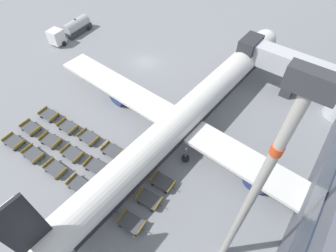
{
  "coord_description": "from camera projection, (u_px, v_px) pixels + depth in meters",
  "views": [
    {
      "loc": [
        26.02,
        -28.5,
        27.1
      ],
      "look_at": [
        13.21,
        -11.24,
        2.44
      ],
      "focal_mm": 28.0,
      "sensor_mm": 36.0,
      "label": 1
    }
  ],
  "objects": [
    {
      "name": "baggage_dolly_row_near_col_f",
      "position": [
        132.0,
        223.0,
        26.69
      ],
      "size": [
        3.31,
        1.97,
        0.92
      ],
      "color": "#424449",
      "rests_on": "ground_plane"
    },
    {
      "name": "jet_bridge",
      "position": [
        309.0,
        77.0,
        36.49
      ],
      "size": [
        18.08,
        4.22,
        6.7
      ],
      "color": "silver",
      "rests_on": "ground_plane"
    },
    {
      "name": "baggage_dolly_row_mid_b_col_f",
      "position": [
        163.0,
        182.0,
        29.76
      ],
      "size": [
        3.29,
        1.9,
        0.92
      ],
      "color": "#424449",
      "rests_on": "ground_plane"
    },
    {
      "name": "baggage_dolly_row_mid_a_col_a",
      "position": [
        31.0,
        128.0,
        35.1
      ],
      "size": [
        3.26,
        1.82,
        0.92
      ],
      "color": "#424449",
      "rests_on": "ground_plane"
    },
    {
      "name": "baggage_dolly_row_mid_b_col_b",
      "position": [
        68.0,
        127.0,
        35.24
      ],
      "size": [
        3.28,
        1.88,
        0.92
      ],
      "color": "#424449",
      "rests_on": "ground_plane"
    },
    {
      "name": "baggage_dolly_row_mid_b_col_d",
      "position": [
        113.0,
        151.0,
        32.6
      ],
      "size": [
        3.28,
        1.88,
        0.92
      ],
      "color": "#424449",
      "rests_on": "ground_plane"
    },
    {
      "name": "baggage_dolly_row_near_col_b",
      "position": [
        33.0,
        154.0,
        32.27
      ],
      "size": [
        3.25,
        1.81,
        0.92
      ],
      "color": "#424449",
      "rests_on": "ground_plane"
    },
    {
      "name": "apron_light_mast",
      "position": [
        254.0,
        193.0,
        16.08
      ],
      "size": [
        2.0,
        0.7,
        21.44
      ],
      "color": "#ADA89E",
      "rests_on": "ground_plane"
    },
    {
      "name": "baggage_dolly_row_near_col_a",
      "position": [
        14.0,
        142.0,
        33.56
      ],
      "size": [
        3.29,
        1.91,
        0.92
      ],
      "color": "#424449",
      "rests_on": "ground_plane"
    },
    {
      "name": "baggage_dolly_row_mid_a_col_e",
      "position": [
        121.0,
        184.0,
        29.56
      ],
      "size": [
        3.25,
        1.81,
        0.92
      ],
      "color": "#424449",
      "rests_on": "ground_plane"
    },
    {
      "name": "baggage_dolly_row_near_col_e",
      "position": [
        104.0,
        203.0,
        28.07
      ],
      "size": [
        3.28,
        1.89,
        0.92
      ],
      "color": "#424449",
      "rests_on": "ground_plane"
    },
    {
      "name": "baggage_dolly_row_mid_b_col_a",
      "position": [
        49.0,
        115.0,
        36.7
      ],
      "size": [
        3.3,
        1.92,
        0.92
      ],
      "color": "#424449",
      "rests_on": "ground_plane"
    },
    {
      "name": "baggage_dolly_row_near_col_d",
      "position": [
        79.0,
        185.0,
        29.52
      ],
      "size": [
        3.29,
        1.9,
        0.92
      ],
      "color": "#424449",
      "rests_on": "ground_plane"
    },
    {
      "name": "baggage_dolly_row_mid_a_col_d",
      "position": [
        96.0,
        166.0,
        31.14
      ],
      "size": [
        3.32,
        2.0,
        0.92
      ],
      "color": "#424449",
      "rests_on": "ground_plane"
    },
    {
      "name": "baggage_dolly_row_mid_a_col_f",
      "position": [
        149.0,
        199.0,
        28.38
      ],
      "size": [
        3.31,
        1.96,
        0.92
      ],
      "color": "#424449",
      "rests_on": "ground_plane"
    },
    {
      "name": "ground_plane",
      "position": [
        146.0,
        62.0,
        45.66
      ],
      "size": [
        500.0,
        500.0,
        0.0
      ],
      "primitive_type": "plane",
      "color": "gray"
    },
    {
      "name": "baggage_dolly_row_near_col_c",
      "position": [
        56.0,
        169.0,
        30.9
      ],
      "size": [
        3.26,
        1.83,
        0.92
      ],
      "color": "#424449",
      "rests_on": "ground_plane"
    },
    {
      "name": "airplane",
      "position": [
        186.0,
        116.0,
        32.85
      ],
      "size": [
        43.32,
        47.28,
        11.34
      ],
      "color": "white",
      "rests_on": "ground_plane"
    },
    {
      "name": "stand_guidance_stripe",
      "position": [
        128.0,
        182.0,
        30.32
      ],
      "size": [
        2.04,
        38.8,
        0.01
      ],
      "color": "white",
      "rests_on": "ground_plane"
    },
    {
      "name": "baggage_dolly_row_mid_a_col_c",
      "position": [
        72.0,
        154.0,
        32.34
      ],
      "size": [
        3.28,
        1.87,
        0.92
      ],
      "color": "#424449",
      "rests_on": "ground_plane"
    },
    {
      "name": "baggage_dolly_row_mid_b_col_e",
      "position": [
        136.0,
        166.0,
        31.15
      ],
      "size": [
        3.28,
        1.88,
        0.92
      ],
      "color": "#424449",
      "rests_on": "ground_plane"
    },
    {
      "name": "baggage_dolly_row_mid_a_col_b",
      "position": [
        51.0,
        140.0,
        33.69
      ],
      "size": [
        3.32,
        1.98,
        0.92
      ],
      "color": "#424449",
      "rests_on": "ground_plane"
    },
    {
      "name": "fuel_tanker_primary",
      "position": [
        72.0,
        29.0,
        50.6
      ],
      "size": [
        3.75,
        9.42,
        2.87
      ],
      "color": "white",
      "rests_on": "ground_plane"
    },
    {
      "name": "baggage_dolly_row_mid_b_col_c",
      "position": [
        89.0,
        138.0,
        34.01
      ],
      "size": [
        3.26,
        1.82,
        0.92
      ],
      "color": "#424449",
      "rests_on": "ground_plane"
    }
  ]
}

